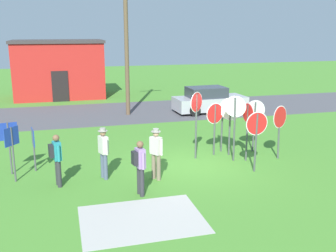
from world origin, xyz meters
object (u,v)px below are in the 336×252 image
stop_sign_leaning_left (280,123)px  info_panel_rightmost (33,142)px  stop_sign_rear_left (235,117)px  stop_sign_rear_right (230,116)px  utility_pole (126,39)px  stop_sign_low_front (255,117)px  stop_sign_center_cluster (248,122)px  stop_sign_tallest (222,119)px  stop_sign_far_back (196,113)px  stop_sign_nearest (256,131)px  person_in_dark_shirt (140,164)px  person_in_blue (57,157)px  info_panel_middle (12,144)px  parked_car_on_street (209,101)px  stop_sign_leaning_right (215,120)px  person_in_teal (156,151)px  info_panel_leftmost (9,139)px  person_with_sunhat (103,150)px

stop_sign_leaning_left → info_panel_rightmost: (-8.95, 1.00, -0.37)m
stop_sign_rear_left → stop_sign_rear_right: stop_sign_rear_left is taller
utility_pole → stop_sign_rear_right: size_ratio=3.60×
stop_sign_low_front → info_panel_rightmost: size_ratio=1.39×
stop_sign_rear_left → stop_sign_center_cluster: bearing=-8.9°
stop_sign_leaning_left → stop_sign_tallest: size_ratio=1.01×
stop_sign_far_back → stop_sign_nearest: 2.45m
stop_sign_low_front → stop_sign_far_back: bearing=-175.0°
stop_sign_center_cluster → person_in_dark_shirt: bearing=-155.3°
stop_sign_leaning_left → person_in_blue: bearing=-175.6°
stop_sign_rear_right → info_panel_middle: 7.93m
stop_sign_rear_right → parked_car_on_street: bearing=74.4°
parked_car_on_street → utility_pole: bearing=174.2°
stop_sign_nearest → person_in_dark_shirt: 4.39m
stop_sign_leaning_right → info_panel_rightmost: size_ratio=1.37×
stop_sign_low_front → parked_car_on_street: bearing=81.9°
person_in_teal → person_in_dark_shirt: 1.35m
person_in_dark_shirt → info_panel_middle: size_ratio=0.92×
info_panel_leftmost → info_panel_rightmost: bearing=7.8°
stop_sign_center_cluster → info_panel_rightmost: size_ratio=1.46×
stop_sign_tallest → person_in_blue: size_ratio=1.21×
stop_sign_tallest → person_in_teal: 4.02m
stop_sign_leaning_right → info_panel_leftmost: 7.52m
utility_pole → stop_sign_rear_left: 9.93m
stop_sign_center_cluster → stop_sign_leaning_right: stop_sign_center_cluster is taller
utility_pole → info_panel_rightmost: (-4.72, -8.41, -3.27)m
stop_sign_leaning_right → person_in_teal: 3.46m
parked_car_on_street → info_panel_middle: info_panel_middle is taller
stop_sign_rear_right → stop_sign_far_back: bearing=-177.0°
parked_car_on_street → person_with_sunhat: (-7.29, -9.27, 0.30)m
stop_sign_rear_left → stop_sign_rear_right: size_ratio=1.09×
stop_sign_rear_right → person_in_blue: 6.73m
stop_sign_rear_left → info_panel_leftmost: size_ratio=1.38×
stop_sign_rear_right → info_panel_rightmost: bearing=179.1°
stop_sign_rear_right → stop_sign_tallest: size_ratio=1.13×
stop_sign_far_back → person_in_blue: stop_sign_far_back is taller
stop_sign_center_cluster → stop_sign_nearest: bearing=-101.5°
stop_sign_tallest → info_panel_rightmost: stop_sign_tallest is taller
person_in_teal → info_panel_leftmost: size_ratio=0.96×
stop_sign_rear_right → stop_sign_nearest: (0.11, -1.96, -0.12)m
stop_sign_rear_right → person_in_blue: size_ratio=1.36×
stop_sign_center_cluster → person_with_sunhat: bearing=-175.5°
stop_sign_leaning_left → stop_sign_tallest: bearing=141.2°
stop_sign_rear_right → stop_sign_tallest: (-0.11, 0.52, -0.23)m
stop_sign_far_back → info_panel_rightmost: (-5.89, 0.19, -0.73)m
person_with_sunhat → stop_sign_low_front: bearing=12.7°
info_panel_leftmost → stop_sign_rear_left: bearing=-5.4°
info_panel_rightmost → stop_sign_rear_left: bearing=-6.8°
stop_sign_low_front → info_panel_middle: stop_sign_low_front is taller
stop_sign_rear_right → person_with_sunhat: stop_sign_rear_right is taller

